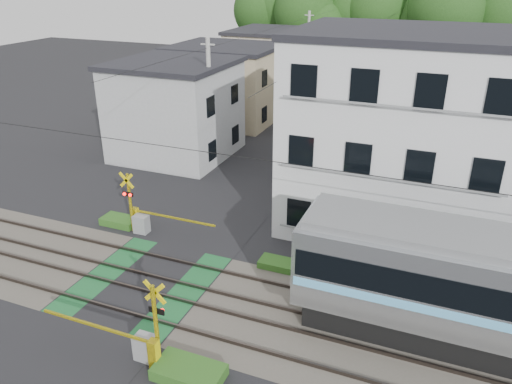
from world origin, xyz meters
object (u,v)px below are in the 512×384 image
at_px(crossing_signal_far, 140,218).
at_px(pedestrian, 314,101).
at_px(crossing_signal_near, 146,343).
at_px(apartment_block, 402,132).

relative_size(crossing_signal_far, pedestrian, 2.50).
relative_size(crossing_signal_near, pedestrian, 2.50).
distance_m(crossing_signal_far, apartment_block, 13.14).
bearing_deg(apartment_block, pedestrian, 116.72).
bearing_deg(pedestrian, crossing_signal_near, 82.40).
bearing_deg(pedestrian, crossing_signal_far, 72.26).
bearing_deg(crossing_signal_near, crossing_signal_far, 125.29).
distance_m(crossing_signal_far, pedestrian, 24.65).
xyz_separation_m(crossing_signal_near, pedestrian, (-3.53, 31.90, 0.23)).
distance_m(crossing_signal_near, crossing_signal_far, 8.95).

